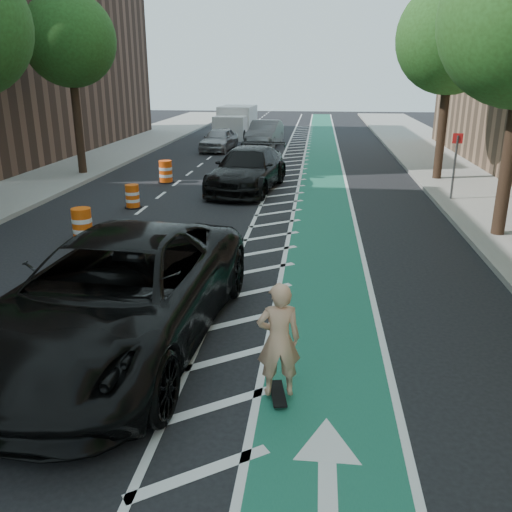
# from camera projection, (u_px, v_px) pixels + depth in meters

# --- Properties ---
(ground) EXTENTS (120.00, 120.00, 0.00)m
(ground) POSITION_uv_depth(u_px,v_px,m) (148.00, 352.00, 9.19)
(ground) COLOR black
(ground) RESTS_ON ground
(bike_lane) EXTENTS (2.00, 90.00, 0.01)m
(bike_lane) POSITION_uv_depth(u_px,v_px,m) (323.00, 212.00, 18.27)
(bike_lane) COLOR #195944
(bike_lane) RESTS_ON ground
(buffer_strip) EXTENTS (1.40, 90.00, 0.01)m
(buffer_strip) POSITION_uv_depth(u_px,v_px,m) (279.00, 211.00, 18.43)
(buffer_strip) COLOR silver
(buffer_strip) RESTS_ON ground
(curb_right) EXTENTS (0.12, 90.00, 0.16)m
(curb_right) POSITION_uv_depth(u_px,v_px,m) (447.00, 214.00, 17.82)
(curb_right) COLOR gray
(curb_right) RESTS_ON ground
(curb_left) EXTENTS (0.12, 90.00, 0.16)m
(curb_left) POSITION_uv_depth(u_px,v_px,m) (40.00, 203.00, 19.32)
(curb_left) COLOR gray
(curb_left) RESTS_ON ground
(tree_r_d) EXTENTS (4.20, 4.20, 7.90)m
(tree_r_d) POSITION_uv_depth(u_px,v_px,m) (452.00, 38.00, 21.53)
(tree_r_d) COLOR #382619
(tree_r_d) RESTS_ON ground
(tree_l_d) EXTENTS (4.20, 4.20, 7.90)m
(tree_l_d) POSITION_uv_depth(u_px,v_px,m) (72.00, 41.00, 23.22)
(tree_l_d) COLOR #382619
(tree_l_d) RESTS_ON ground
(sign_post) EXTENTS (0.35, 0.08, 2.47)m
(sign_post) POSITION_uv_depth(u_px,v_px,m) (455.00, 165.00, 19.23)
(sign_post) COLOR #4C4C4C
(sign_post) RESTS_ON ground
(skateboard) EXTENTS (0.32, 0.71, 0.09)m
(skateboard) POSITION_uv_depth(u_px,v_px,m) (278.00, 394.00, 7.85)
(skateboard) COLOR black
(skateboard) RESTS_ON ground
(skateboarder) EXTENTS (0.69, 0.52, 1.71)m
(skateboarder) POSITION_uv_depth(u_px,v_px,m) (279.00, 340.00, 7.57)
(skateboarder) COLOR tan
(skateboarder) RESTS_ON skateboard
(suv_near) EXTENTS (3.66, 7.12, 1.92)m
(suv_near) POSITION_uv_depth(u_px,v_px,m) (117.00, 294.00, 9.12)
(suv_near) COLOR black
(suv_near) RESTS_ON ground
(suv_far) EXTENTS (3.06, 5.96, 1.66)m
(suv_far) POSITION_uv_depth(u_px,v_px,m) (248.00, 169.00, 21.55)
(suv_far) COLOR black
(suv_far) RESTS_ON ground
(car_silver) EXTENTS (2.04, 4.13, 1.36)m
(car_silver) POSITION_uv_depth(u_px,v_px,m) (219.00, 139.00, 32.39)
(car_silver) COLOR gray
(car_silver) RESTS_ON ground
(car_grey) EXTENTS (2.10, 5.02, 1.61)m
(car_grey) POSITION_uv_depth(u_px,v_px,m) (265.00, 134.00, 34.23)
(car_grey) COLOR #5D5D62
(car_grey) RESTS_ON ground
(box_truck) EXTENTS (2.58, 5.28, 2.15)m
(box_truck) POSITION_uv_depth(u_px,v_px,m) (236.00, 123.00, 39.26)
(box_truck) COLOR silver
(box_truck) RESTS_ON ground
(barrel_a) EXTENTS (0.69, 0.69, 0.93)m
(barrel_a) POSITION_uv_depth(u_px,v_px,m) (82.00, 226.00, 15.08)
(barrel_a) COLOR #EF560C
(barrel_a) RESTS_ON ground
(barrel_b) EXTENTS (0.60, 0.60, 0.81)m
(barrel_b) POSITION_uv_depth(u_px,v_px,m) (133.00, 197.00, 18.80)
(barrel_b) COLOR #E5520C
(barrel_b) RESTS_ON ground
(barrel_c) EXTENTS (0.69, 0.69, 0.94)m
(barrel_c) POSITION_uv_depth(u_px,v_px,m) (166.00, 172.00, 23.08)
(barrel_c) COLOR #FD510D
(barrel_c) RESTS_ON ground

